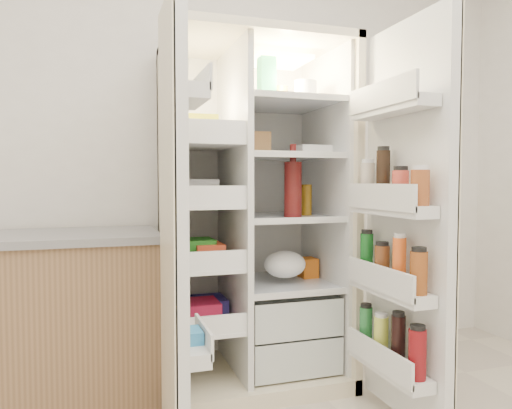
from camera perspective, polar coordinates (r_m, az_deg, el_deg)
name	(u,v)px	position (r m, az deg, el deg)	size (l,w,h in m)	color
wall_back	(205,134)	(2.91, -6.00, 8.26)	(4.00, 0.02, 2.70)	white
refrigerator	(254,241)	(2.63, -0.29, -4.31)	(0.92, 0.70, 1.80)	beige
freezer_door	(175,227)	(1.92, -9.56, -2.64)	(0.15, 0.40, 1.72)	silver
fridge_door	(404,228)	(2.20, 17.00, -2.70)	(0.17, 0.58, 1.72)	silver
kitchen_counter	(40,318)	(2.62, -24.11, -12.08)	(1.13, 0.60, 0.82)	olive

